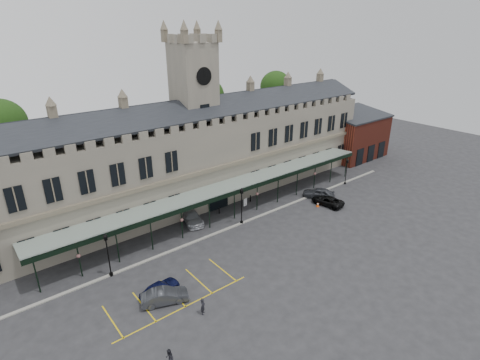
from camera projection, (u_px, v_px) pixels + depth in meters
ground at (271, 241)px, 45.14m from camera, size 140.00×140.00×0.00m
station_building at (197, 156)px, 54.11m from camera, size 60.00×10.36×17.30m
clock_tower at (195, 111)px, 51.60m from camera, size 5.60×5.60×24.80m
canopy at (233, 202)px, 49.59m from camera, size 50.00×4.10×4.30m
brick_annex at (354, 136)px, 72.47m from camera, size 12.40×8.36×9.23m
kerb at (242, 223)px, 49.08m from camera, size 60.00×0.40×0.12m
parking_markings at (175, 296)px, 36.00m from camera, size 16.00×6.00×0.01m
tree_behind_left at (2, 125)px, 45.53m from camera, size 6.00×6.00×16.00m
tree_behind_mid at (207, 97)px, 62.81m from camera, size 6.00×6.00×16.00m
tree_behind_right at (276, 88)px, 72.03m from camera, size 6.00×6.00×16.00m
lamp_post_left at (107, 251)px, 37.73m from camera, size 0.48×0.48×5.08m
lamp_post_mid at (242, 203)px, 47.85m from camera, size 0.49×0.49×5.13m
lamp_post_right at (347, 169)px, 60.19m from camera, size 0.41×0.41×4.32m
traffic_cone at (318, 204)px, 53.46m from camera, size 0.42×0.42×0.67m
sign_board at (245, 202)px, 53.61m from camera, size 0.67×0.14×1.14m
bollard_left at (219, 210)px, 51.46m from camera, size 0.16×0.16×0.92m
bollard_right at (250, 198)px, 54.93m from camera, size 0.17×0.17×0.98m
car_left_a at (160, 288)px, 35.96m from camera, size 4.26×2.33×1.37m
car_left_b at (165, 296)px, 34.89m from camera, size 4.63×2.96×1.44m
car_taxi at (191, 217)px, 49.17m from camera, size 3.34×5.61×1.52m
car_van at (328, 201)px, 53.85m from camera, size 2.81×4.96×1.31m
car_right_a at (319, 193)px, 56.00m from camera, size 4.04×4.96×1.59m
person_a at (203, 306)px, 33.48m from camera, size 0.71×0.72×1.68m
person_b at (169, 358)px, 28.33m from camera, size 0.98×0.96×1.59m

